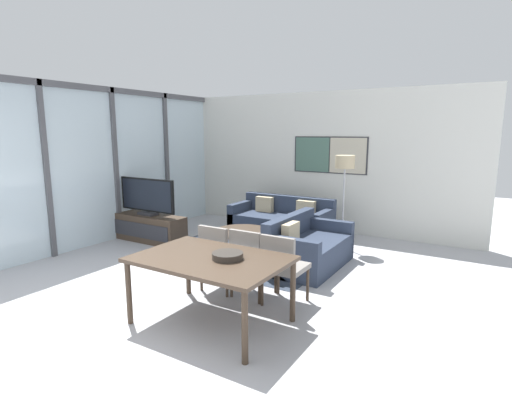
{
  "coord_description": "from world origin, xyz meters",
  "views": [
    {
      "loc": [
        3.32,
        -2.31,
        2.01
      ],
      "look_at": [
        0.33,
        2.6,
        0.95
      ],
      "focal_mm": 28.0,
      "sensor_mm": 36.0,
      "label": 1
    }
  ],
  "objects_px": {
    "television": "(147,197)",
    "dining_chair_right": "(283,264)",
    "dining_table": "(211,263)",
    "tv_console": "(149,228)",
    "sofa_side": "(306,249)",
    "coffee_table": "(242,236)",
    "dining_chair_left": "(220,253)",
    "sofa_main": "(282,222)",
    "dining_chair_centre": "(251,258)",
    "floor_lamp": "(345,170)",
    "fruit_bowl": "(228,255)"
  },
  "relations": [
    {
      "from": "dining_chair_left",
      "to": "floor_lamp",
      "type": "bearing_deg",
      "value": 75.87
    },
    {
      "from": "dining_table",
      "to": "dining_chair_right",
      "type": "distance_m",
      "value": 0.9
    },
    {
      "from": "sofa_main",
      "to": "dining_chair_centre",
      "type": "height_order",
      "value": "dining_chair_centre"
    },
    {
      "from": "sofa_main",
      "to": "dining_chair_right",
      "type": "distance_m",
      "value": 3.21
    },
    {
      "from": "sofa_main",
      "to": "dining_chair_left",
      "type": "height_order",
      "value": "dining_chair_left"
    },
    {
      "from": "sofa_side",
      "to": "dining_table",
      "type": "distance_m",
      "value": 2.23
    },
    {
      "from": "dining_chair_right",
      "to": "television",
      "type": "bearing_deg",
      "value": 160.58
    },
    {
      "from": "tv_console",
      "to": "coffee_table",
      "type": "height_order",
      "value": "tv_console"
    },
    {
      "from": "television",
      "to": "dining_chair_centre",
      "type": "distance_m",
      "value": 3.24
    },
    {
      "from": "dining_chair_centre",
      "to": "dining_chair_left",
      "type": "bearing_deg",
      "value": -175.96
    },
    {
      "from": "tv_console",
      "to": "television",
      "type": "relative_size",
      "value": 1.17
    },
    {
      "from": "dining_table",
      "to": "dining_chair_left",
      "type": "xyz_separation_m",
      "value": [
        -0.45,
        0.75,
        -0.16
      ]
    },
    {
      "from": "coffee_table",
      "to": "sofa_side",
      "type": "bearing_deg",
      "value": 0.59
    },
    {
      "from": "floor_lamp",
      "to": "coffee_table",
      "type": "bearing_deg",
      "value": -135.08
    },
    {
      "from": "sofa_side",
      "to": "coffee_table",
      "type": "distance_m",
      "value": 1.14
    },
    {
      "from": "dining_chair_left",
      "to": "dining_chair_centre",
      "type": "relative_size",
      "value": 1.0
    },
    {
      "from": "floor_lamp",
      "to": "sofa_main",
      "type": "bearing_deg",
      "value": 172.97
    },
    {
      "from": "sofa_main",
      "to": "dining_chair_left",
      "type": "distance_m",
      "value": 2.92
    },
    {
      "from": "tv_console",
      "to": "dining_chair_left",
      "type": "xyz_separation_m",
      "value": [
        2.55,
        -1.23,
        0.26
      ]
    },
    {
      "from": "coffee_table",
      "to": "dining_chair_left",
      "type": "distance_m",
      "value": 1.56
    },
    {
      "from": "sofa_main",
      "to": "dining_chair_right",
      "type": "height_order",
      "value": "dining_chair_right"
    },
    {
      "from": "dining_table",
      "to": "dining_chair_centre",
      "type": "xyz_separation_m",
      "value": [
        -0.0,
        0.79,
        -0.16
      ]
    },
    {
      "from": "sofa_side",
      "to": "dining_chair_centre",
      "type": "distance_m",
      "value": 1.43
    },
    {
      "from": "sofa_side",
      "to": "sofa_main",
      "type": "bearing_deg",
      "value": 38.84
    },
    {
      "from": "dining_table",
      "to": "dining_chair_centre",
      "type": "relative_size",
      "value": 1.82
    },
    {
      "from": "tv_console",
      "to": "sofa_main",
      "type": "relative_size",
      "value": 0.79
    },
    {
      "from": "television",
      "to": "dining_chair_right",
      "type": "relative_size",
      "value": 1.51
    },
    {
      "from": "floor_lamp",
      "to": "fruit_bowl",
      "type": "bearing_deg",
      "value": -90.78
    },
    {
      "from": "sofa_main",
      "to": "coffee_table",
      "type": "height_order",
      "value": "sofa_main"
    },
    {
      "from": "floor_lamp",
      "to": "dining_chair_left",
      "type": "bearing_deg",
      "value": -104.13
    },
    {
      "from": "sofa_main",
      "to": "coffee_table",
      "type": "bearing_deg",
      "value": -90.0
    },
    {
      "from": "television",
      "to": "dining_chair_right",
      "type": "bearing_deg",
      "value": -19.42
    },
    {
      "from": "coffee_table",
      "to": "floor_lamp",
      "type": "bearing_deg",
      "value": 44.92
    },
    {
      "from": "television",
      "to": "fruit_bowl",
      "type": "distance_m",
      "value": 3.72
    },
    {
      "from": "television",
      "to": "dining_table",
      "type": "relative_size",
      "value": 0.83
    },
    {
      "from": "dining_chair_left",
      "to": "dining_chair_centre",
      "type": "xyz_separation_m",
      "value": [
        0.45,
        0.03,
        0.0
      ]
    },
    {
      "from": "tv_console",
      "to": "floor_lamp",
      "type": "relative_size",
      "value": 0.94
    },
    {
      "from": "television",
      "to": "sofa_main",
      "type": "xyz_separation_m",
      "value": [
        1.96,
        1.62,
        -0.57
      ]
    },
    {
      "from": "television",
      "to": "dining_table",
      "type": "height_order",
      "value": "television"
    },
    {
      "from": "sofa_main",
      "to": "dining_chair_centre",
      "type": "distance_m",
      "value": 3.01
    },
    {
      "from": "television",
      "to": "dining_chair_centre",
      "type": "xyz_separation_m",
      "value": [
        3.0,
        -1.2,
        -0.33
      ]
    },
    {
      "from": "sofa_side",
      "to": "coffee_table",
      "type": "xyz_separation_m",
      "value": [
        -1.13,
        -0.01,
        0.04
      ]
    },
    {
      "from": "tv_console",
      "to": "dining_chair_left",
      "type": "height_order",
      "value": "dining_chair_left"
    },
    {
      "from": "dining_table",
      "to": "fruit_bowl",
      "type": "relative_size",
      "value": 4.9
    },
    {
      "from": "dining_chair_left",
      "to": "floor_lamp",
      "type": "distance_m",
      "value": 2.91
    },
    {
      "from": "dining_chair_right",
      "to": "tv_console",
      "type": "bearing_deg",
      "value": 160.6
    },
    {
      "from": "dining_table",
      "to": "tv_console",
      "type": "bearing_deg",
      "value": 146.54
    },
    {
      "from": "coffee_table",
      "to": "fruit_bowl",
      "type": "xyz_separation_m",
      "value": [
        1.22,
        -2.13,
        0.46
      ]
    },
    {
      "from": "floor_lamp",
      "to": "dining_chair_right",
      "type": "bearing_deg",
      "value": -85.4
    },
    {
      "from": "dining_chair_right",
      "to": "fruit_bowl",
      "type": "bearing_deg",
      "value": -109.94
    }
  ]
}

